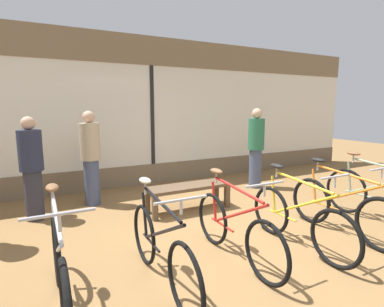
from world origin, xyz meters
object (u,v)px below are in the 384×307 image
bicycle_left (160,248)px  bicycle_far_right (378,197)px  customer_mid_floor (91,156)px  display_bench (188,190)px  bicycle_center_right (298,219)px  customer_near_rack (32,165)px  bicycle_center_left (235,229)px  bicycle_far_left (60,270)px  customer_by_window (256,146)px  bicycle_right (341,208)px

bicycle_left → bicycle_far_right: bearing=-0.2°
customer_mid_floor → display_bench: bearing=-37.7°
bicycle_center_right → customer_near_rack: (-2.87, 2.57, 0.48)m
bicycle_center_left → display_bench: size_ratio=1.18×
bicycle_far_left → customer_by_window: bearing=31.0°
bicycle_right → customer_by_window: bearing=77.5°
bicycle_right → customer_mid_floor: (-2.76, 2.89, 0.49)m
bicycle_right → customer_near_rack: bearing=145.0°
bicycle_center_right → display_bench: bearing=107.8°
bicycle_left → bicycle_far_right: size_ratio=0.94×
display_bench → bicycle_far_right: bearing=-38.5°
bicycle_right → bicycle_far_right: (0.87, 0.03, 0.03)m
bicycle_far_right → customer_mid_floor: customer_mid_floor is taller
bicycle_far_right → customer_near_rack: bearing=150.8°
bicycle_center_left → display_bench: (0.28, 1.72, -0.02)m
customer_mid_floor → bicycle_right: bearing=-46.3°
customer_mid_floor → customer_near_rack: bearing=-160.7°
bicycle_center_right → customer_near_rack: bearing=138.1°
customer_by_window → bicycle_far_right: bearing=-82.5°
customer_mid_floor → bicycle_left: bearing=-86.6°
bicycle_right → display_bench: bearing=127.2°
customer_near_rack → bicycle_center_right: bearing=-41.9°
bicycle_left → bicycle_center_right: bicycle_left is taller
bicycle_right → display_bench: 2.29m
customer_near_rack → customer_mid_floor: size_ratio=0.96×
bicycle_far_left → bicycle_left: bearing=0.4°
bicycle_center_left → display_bench: bicycle_center_left is taller
bicycle_far_left → bicycle_far_right: (4.34, -0.01, -0.00)m
display_bench → customer_mid_floor: (-1.37, 1.06, 0.51)m
customer_near_rack → bicycle_far_left: bearing=-85.6°
bicycle_center_right → bicycle_right: bearing=0.0°
customer_near_rack → customer_mid_floor: bearing=19.3°
bicycle_center_right → customer_near_rack: 3.88m
bicycle_center_left → customer_near_rack: 3.20m
bicycle_left → bicycle_far_right: (3.45, -0.01, 0.02)m
bicycle_center_right → customer_mid_floor: (-1.96, 2.89, 0.50)m
bicycle_far_right → display_bench: bearing=141.5°
bicycle_center_right → customer_by_window: customer_by_window is taller
bicycle_center_left → bicycle_far_right: size_ratio=0.93×
display_bench → customer_mid_floor: 1.81m
bicycle_far_left → bicycle_center_right: bicycle_far_left is taller
bicycle_right → display_bench: bicycle_right is taller
display_bench → customer_near_rack: (-2.28, 0.74, 0.50)m
bicycle_left → bicycle_right: bearing=-1.0°
bicycle_center_left → bicycle_far_left: bearing=-177.8°
bicycle_far_right → customer_by_window: bearing=97.5°
bicycle_center_left → bicycle_far_right: (2.53, -0.08, 0.03)m
bicycle_far_left → customer_by_window: 4.72m
bicycle_center_right → customer_by_window: 2.85m
bicycle_left → customer_near_rack: customer_near_rack is taller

